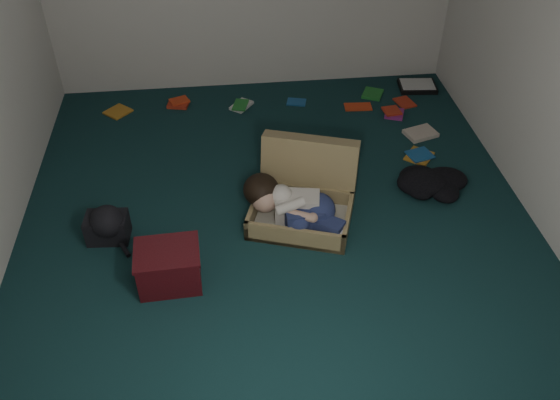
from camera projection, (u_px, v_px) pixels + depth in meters
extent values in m
plane|color=#112F31|center=(278.00, 222.00, 4.65)|extent=(4.50, 4.50, 0.00)
plane|color=white|center=(346.00, 371.00, 2.10)|extent=(4.50, 0.00, 4.50)
cube|color=#A08A58|center=(301.00, 215.00, 4.57)|extent=(0.90, 0.76, 0.17)
cube|color=beige|center=(300.00, 220.00, 4.60)|extent=(0.81, 0.68, 0.02)
cube|color=#A08A58|center=(309.00, 169.00, 4.72)|extent=(0.80, 0.46, 0.56)
cube|color=silver|center=(297.00, 207.00, 4.50)|extent=(0.35, 0.24, 0.24)
sphere|color=tan|center=(265.00, 199.00, 4.47)|extent=(0.21, 0.21, 0.21)
ellipsoid|color=black|center=(261.00, 190.00, 4.50)|extent=(0.27, 0.29, 0.24)
ellipsoid|color=navy|center=(319.00, 209.00, 4.48)|extent=(0.25, 0.29, 0.24)
cube|color=navy|center=(305.00, 219.00, 4.41)|extent=(0.29, 0.16, 0.15)
cube|color=navy|center=(326.00, 226.00, 4.40)|extent=(0.29, 0.26, 0.12)
sphere|color=white|center=(340.00, 227.00, 4.42)|extent=(0.12, 0.12, 0.12)
sphere|color=white|center=(339.00, 235.00, 4.37)|extent=(0.11, 0.11, 0.11)
cylinder|color=tan|center=(301.00, 216.00, 4.35)|extent=(0.21, 0.12, 0.07)
cube|color=#420D12|center=(169.00, 268.00, 4.07)|extent=(0.44, 0.35, 0.28)
cube|color=#420D12|center=(166.00, 252.00, 3.98)|extent=(0.46, 0.37, 0.02)
cube|color=black|center=(417.00, 86.00, 6.27)|extent=(0.41, 0.32, 0.05)
cube|color=white|center=(418.00, 84.00, 6.25)|extent=(0.36, 0.28, 0.01)
cube|color=orange|center=(118.00, 112.00, 5.90)|extent=(0.22, 0.17, 0.02)
cube|color=red|center=(178.00, 105.00, 6.00)|extent=(0.28, 0.27, 0.02)
cube|color=white|center=(242.00, 106.00, 5.98)|extent=(0.22, 0.26, 0.02)
cube|color=#1B5796|center=(296.00, 102.00, 6.04)|extent=(0.23, 0.27, 0.02)
cube|color=red|center=(358.00, 106.00, 5.97)|extent=(0.28, 0.26, 0.02)
cube|color=#227E2C|center=(373.00, 94.00, 6.16)|extent=(0.24, 0.18, 0.02)
cube|color=#98267C|center=(394.00, 114.00, 5.86)|extent=(0.28, 0.27, 0.02)
cube|color=beige|center=(420.00, 134.00, 5.59)|extent=(0.21, 0.25, 0.02)
cube|color=orange|center=(419.00, 156.00, 5.31)|extent=(0.25, 0.27, 0.02)
cube|color=red|center=(405.00, 102.00, 6.04)|extent=(0.27, 0.25, 0.02)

